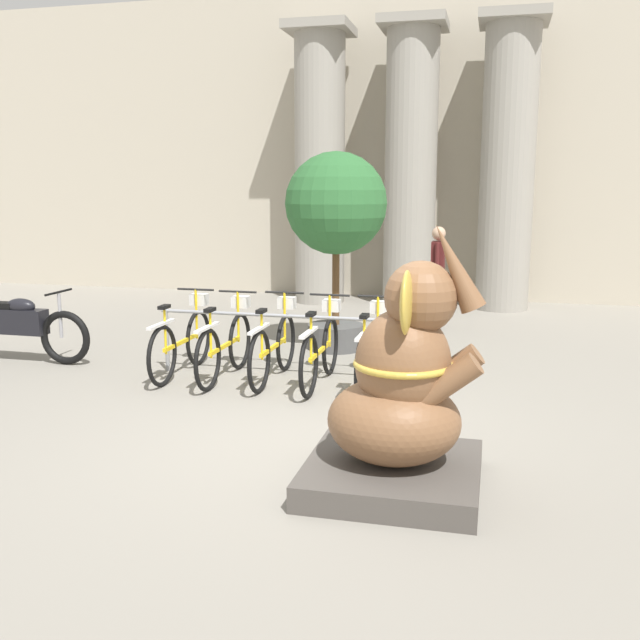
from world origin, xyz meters
The scene contains 15 objects.
ground_plane centered at (0.00, 0.00, 0.00)m, with size 60.00×60.00×0.00m, color gray.
building_facade centered at (0.00, 8.60, 3.00)m, with size 20.00×0.20×6.00m.
column_left centered at (-1.73, 7.60, 2.62)m, with size 1.19×1.19×5.16m.
column_middle centered at (0.00, 7.60, 2.62)m, with size 1.19×1.19×5.16m.
column_right centered at (1.73, 7.60, 2.62)m, with size 1.19×1.19×5.16m.
bike_rack centered at (-0.86, 1.95, 0.58)m, with size 2.89×0.05×0.77m.
bicycle_0 centered at (-2.00, 1.85, 0.41)m, with size 0.48×1.71×0.98m.
bicycle_1 centered at (-1.43, 1.80, 0.41)m, with size 0.48×1.71×0.98m.
bicycle_2 centered at (-0.86, 1.86, 0.41)m, with size 0.48×1.71×0.98m.
bicycle_3 centered at (-0.28, 1.81, 0.41)m, with size 0.48×1.71×0.98m.
bicycle_4 centered at (0.29, 1.82, 0.41)m, with size 0.48×1.71×0.98m.
elephant_statue centered at (0.96, -0.80, 0.67)m, with size 1.28×1.28×2.00m.
motorcycle centered at (-4.34, 1.94, 0.46)m, with size 2.11×0.55×0.94m.
person_pedestrian centered at (0.72, 5.43, 0.96)m, with size 0.21×0.47×1.61m.
potted_tree centered at (-0.52, 3.63, 1.86)m, with size 1.38×1.38×2.69m.
Camera 1 is at (1.59, -5.83, 2.22)m, focal length 40.00 mm.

